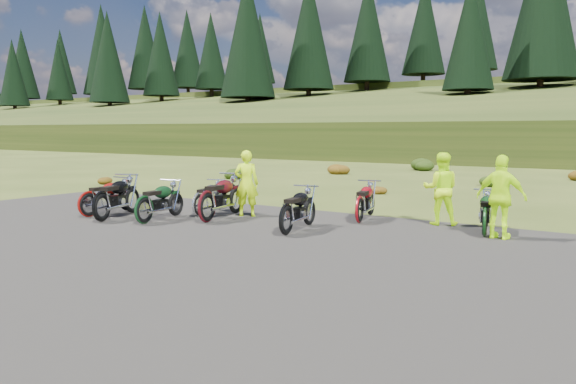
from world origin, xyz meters
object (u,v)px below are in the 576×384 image
Objects in this scene: motorcycle_0 at (102,223)px; motorcycle_3 at (199,217)px; motorcycle_7 at (484,238)px; person_middle at (246,184)px.

motorcycle_0 reaches higher than motorcycle_3.
motorcycle_0 reaches higher than motorcycle_7.
motorcycle_0 is 1.19× the size of motorcycle_7.
person_middle is at bearing 82.43° from motorcycle_7.
motorcycle_7 reaches higher than motorcycle_3.
person_middle is (2.54, 2.83, 0.91)m from motorcycle_0.
motorcycle_0 is at bearing 21.25° from person_middle.
motorcycle_7 is at bearing 158.30° from person_middle.
motorcycle_0 is 9.44m from motorcycle_7.
motorcycle_3 is at bearing 87.46° from motorcycle_7.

